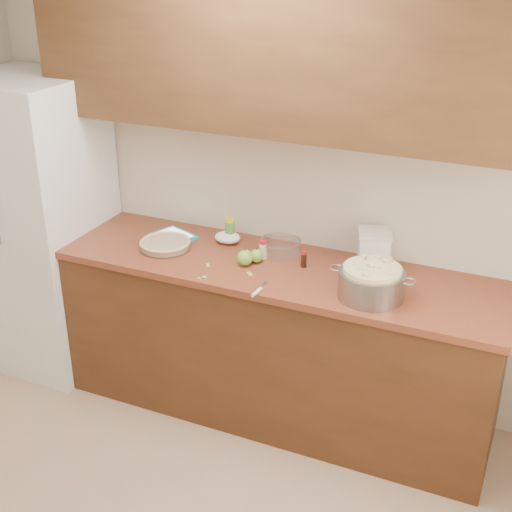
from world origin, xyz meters
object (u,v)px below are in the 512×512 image
at_px(pie, 165,244).
at_px(flour_canister, 374,249).
at_px(colander, 371,283).
at_px(tablet, 174,236).

bearing_deg(pie, flour_canister, 11.83).
bearing_deg(pie, colander, -4.00).
relative_size(colander, tablet, 1.49).
relative_size(flour_canister, tablet, 0.75).
xyz_separation_m(colander, tablet, (-1.24, 0.24, -0.07)).
distance_m(colander, tablet, 1.26).
relative_size(pie, colander, 0.69).
bearing_deg(tablet, flour_canister, 25.10).
bearing_deg(flour_canister, colander, -76.34).
distance_m(colander, flour_canister, 0.33).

